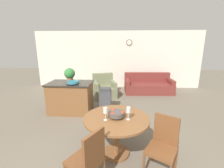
# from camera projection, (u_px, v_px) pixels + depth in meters

# --- Properties ---
(wall_back) EXTENTS (8.00, 0.09, 2.70)m
(wall_back) POSITION_uv_depth(u_px,v_px,m) (117.00, 60.00, 7.31)
(wall_back) COLOR silver
(wall_back) RESTS_ON ground_plane
(dining_table) EXTENTS (1.17, 1.17, 0.75)m
(dining_table) POSITION_uv_depth(u_px,v_px,m) (116.00, 126.00, 2.70)
(dining_table) COLOR brown
(dining_table) RESTS_ON ground_plane
(dining_chair_near_left) EXTENTS (0.57, 0.57, 0.93)m
(dining_chair_near_left) POSITION_uv_depth(u_px,v_px,m) (88.00, 158.00, 2.02)
(dining_chair_near_left) COLOR brown
(dining_chair_near_left) RESTS_ON ground_plane
(dining_chair_near_right) EXTENTS (0.57, 0.57, 0.93)m
(dining_chair_near_right) POSITION_uv_depth(u_px,v_px,m) (163.00, 143.00, 2.33)
(dining_chair_near_right) COLOR brown
(dining_chair_near_right) RESTS_ON ground_plane
(fruit_bowl) EXTENTS (0.28, 0.28, 0.13)m
(fruit_bowl) POSITION_uv_depth(u_px,v_px,m) (116.00, 114.00, 2.64)
(fruit_bowl) COLOR #4C4742
(fruit_bowl) RESTS_ON dining_table
(wine_glass_left) EXTENTS (0.07, 0.07, 0.23)m
(wine_glass_left) POSITION_uv_depth(u_px,v_px,m) (105.00, 111.00, 2.51)
(wine_glass_left) COLOR silver
(wine_glass_left) RESTS_ON dining_table
(wine_glass_right) EXTENTS (0.07, 0.07, 0.23)m
(wine_glass_right) POSITION_uv_depth(u_px,v_px,m) (128.00, 110.00, 2.53)
(wine_glass_right) COLOR silver
(wine_glass_right) RESTS_ON dining_table
(kitchen_island) EXTENTS (1.29, 0.84, 0.93)m
(kitchen_island) POSITION_uv_depth(u_px,v_px,m) (71.00, 97.00, 4.58)
(kitchen_island) COLOR brown
(kitchen_island) RESTS_ON ground_plane
(teal_bowl) EXTENTS (0.34, 0.34, 0.09)m
(teal_bowl) POSITION_uv_depth(u_px,v_px,m) (73.00, 82.00, 4.26)
(teal_bowl) COLOR teal
(teal_bowl) RESTS_ON kitchen_island
(potted_plant) EXTENTS (0.33, 0.33, 0.40)m
(potted_plant) POSITION_uv_depth(u_px,v_px,m) (70.00, 74.00, 4.62)
(potted_plant) COLOR #A36642
(potted_plant) RESTS_ON kitchen_island
(trash_bin) EXTENTS (0.36, 0.30, 0.73)m
(trash_bin) POSITION_uv_depth(u_px,v_px,m) (105.00, 99.00, 4.71)
(trash_bin) COLOR #47474C
(trash_bin) RESTS_ON ground_plane
(couch) EXTENTS (2.08, 1.09, 0.83)m
(couch) POSITION_uv_depth(u_px,v_px,m) (148.00, 86.00, 6.61)
(couch) COLOR maroon
(couch) RESTS_ON ground_plane
(armchair) EXTENTS (1.08, 1.12, 0.90)m
(armchair) POSITION_uv_depth(u_px,v_px,m) (104.00, 89.00, 6.07)
(armchair) COLOR #7A7F5B
(armchair) RESTS_ON ground_plane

